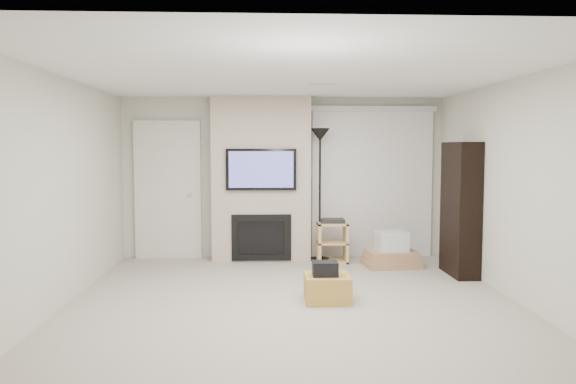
{
  "coord_description": "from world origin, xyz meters",
  "views": [
    {
      "loc": [
        -0.33,
        -6.05,
        1.73
      ],
      "look_at": [
        0.0,
        1.2,
        1.15
      ],
      "focal_mm": 35.0,
      "sensor_mm": 36.0,
      "label": 1
    }
  ],
  "objects_px": {
    "ottoman": "(327,288)",
    "av_stand": "(332,239)",
    "box_stack": "(391,253)",
    "floor_lamp": "(320,157)",
    "bookshelf": "(460,209)"
  },
  "relations": [
    {
      "from": "av_stand",
      "to": "box_stack",
      "type": "xyz_separation_m",
      "value": [
        0.82,
        -0.34,
        -0.15
      ]
    },
    {
      "from": "box_stack",
      "to": "bookshelf",
      "type": "height_order",
      "value": "bookshelf"
    },
    {
      "from": "floor_lamp",
      "to": "box_stack",
      "type": "xyz_separation_m",
      "value": [
        1.0,
        -0.49,
        -1.39
      ]
    },
    {
      "from": "av_stand",
      "to": "box_stack",
      "type": "bearing_deg",
      "value": -22.33
    },
    {
      "from": "ottoman",
      "to": "av_stand",
      "type": "relative_size",
      "value": 0.76
    },
    {
      "from": "ottoman",
      "to": "box_stack",
      "type": "height_order",
      "value": "box_stack"
    },
    {
      "from": "box_stack",
      "to": "floor_lamp",
      "type": "bearing_deg",
      "value": 153.97
    },
    {
      "from": "box_stack",
      "to": "bookshelf",
      "type": "xyz_separation_m",
      "value": [
        0.8,
        -0.57,
        0.7
      ]
    },
    {
      "from": "floor_lamp",
      "to": "bookshelf",
      "type": "height_order",
      "value": "floor_lamp"
    },
    {
      "from": "ottoman",
      "to": "av_stand",
      "type": "bearing_deg",
      "value": 81.41
    },
    {
      "from": "ottoman",
      "to": "floor_lamp",
      "type": "relative_size",
      "value": 0.25
    },
    {
      "from": "box_stack",
      "to": "bookshelf",
      "type": "relative_size",
      "value": 0.46
    },
    {
      "from": "floor_lamp",
      "to": "av_stand",
      "type": "height_order",
      "value": "floor_lamp"
    },
    {
      "from": "ottoman",
      "to": "bookshelf",
      "type": "xyz_separation_m",
      "value": [
        1.95,
        1.24,
        0.75
      ]
    },
    {
      "from": "av_stand",
      "to": "floor_lamp",
      "type": "bearing_deg",
      "value": 139.61
    }
  ]
}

